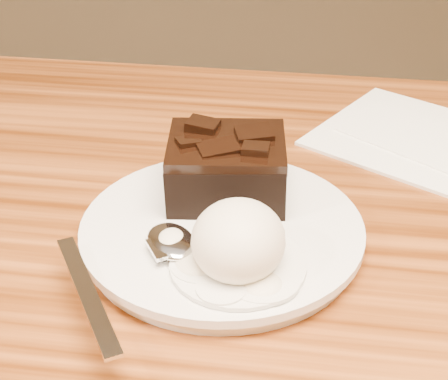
# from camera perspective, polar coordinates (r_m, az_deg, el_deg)

# --- Properties ---
(plate) EXTENTS (0.21, 0.21, 0.02)m
(plate) POSITION_cam_1_polar(r_m,az_deg,el_deg) (0.52, -0.16, -3.54)
(plate) COLOR white
(plate) RESTS_ON dining_table
(brownie) EXTENTS (0.10, 0.09, 0.04)m
(brownie) POSITION_cam_1_polar(r_m,az_deg,el_deg) (0.54, 0.20, 1.52)
(brownie) COLOR black
(brownie) RESTS_ON plate
(ice_cream_scoop) EXTENTS (0.06, 0.07, 0.05)m
(ice_cream_scoop) POSITION_cam_1_polar(r_m,az_deg,el_deg) (0.46, 1.15, -4.07)
(ice_cream_scoop) COLOR silver
(ice_cream_scoop) RESTS_ON plate
(melt_puddle) EXTENTS (0.09, 0.09, 0.00)m
(melt_puddle) POSITION_cam_1_polar(r_m,az_deg,el_deg) (0.47, 1.13, -6.08)
(melt_puddle) COLOR white
(melt_puddle) RESTS_ON plate
(spoon) EXTENTS (0.12, 0.17, 0.01)m
(spoon) POSITION_cam_1_polar(r_m,az_deg,el_deg) (0.49, -4.26, -4.30)
(spoon) COLOR silver
(spoon) RESTS_ON plate
(napkin) EXTENTS (0.21, 0.21, 0.01)m
(napkin) POSITION_cam_1_polar(r_m,az_deg,el_deg) (0.69, 14.77, 4.28)
(napkin) COLOR white
(napkin) RESTS_ON dining_table
(crumb_a) EXTENTS (0.01, 0.01, 0.00)m
(crumb_a) POSITION_cam_1_polar(r_m,az_deg,el_deg) (0.48, -5.04, -5.48)
(crumb_a) COLOR black
(crumb_a) RESTS_ON plate
(crumb_b) EXTENTS (0.01, 0.01, 0.00)m
(crumb_b) POSITION_cam_1_polar(r_m,az_deg,el_deg) (0.48, -4.26, -5.47)
(crumb_b) COLOR black
(crumb_b) RESTS_ON plate
(crumb_c) EXTENTS (0.01, 0.00, 0.00)m
(crumb_c) POSITION_cam_1_polar(r_m,az_deg,el_deg) (0.46, 4.14, -6.87)
(crumb_c) COLOR black
(crumb_c) RESTS_ON plate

